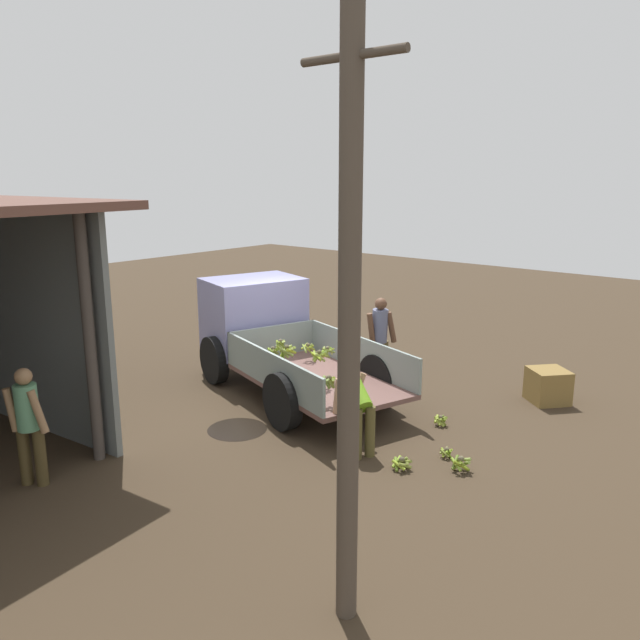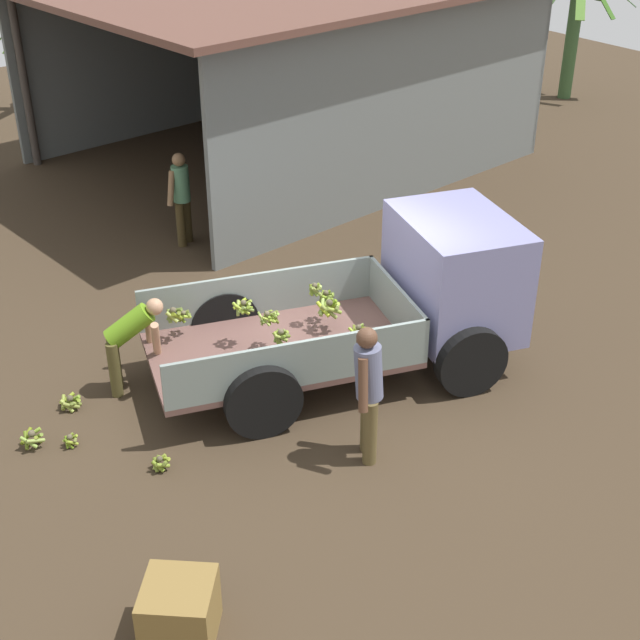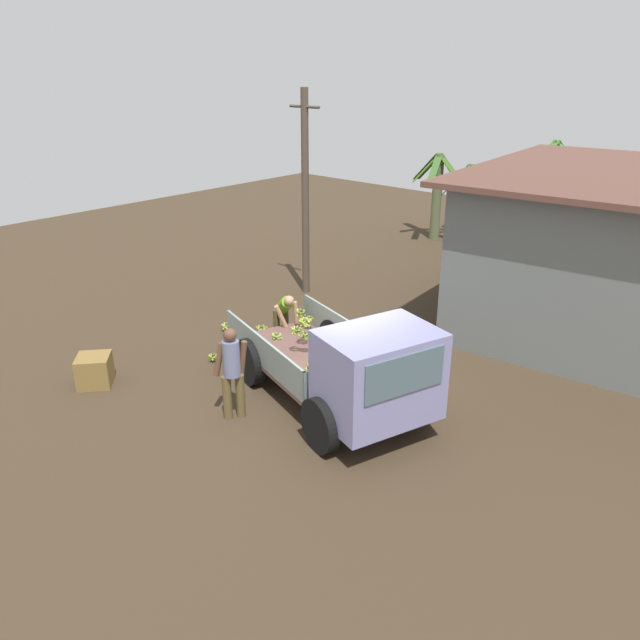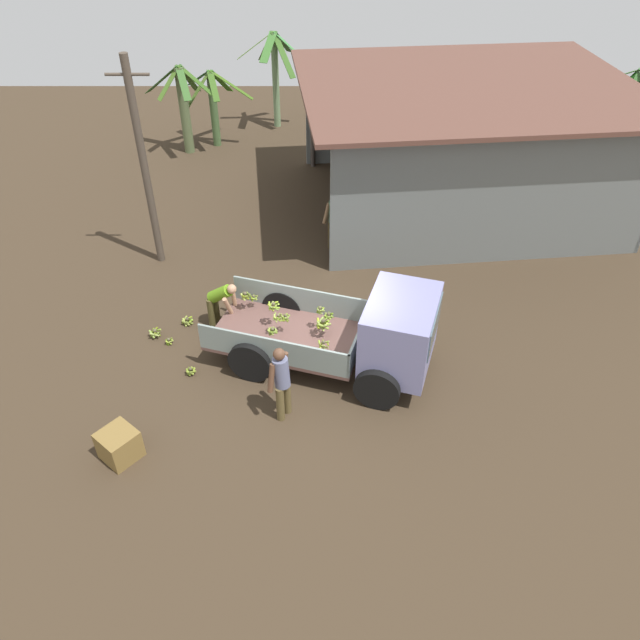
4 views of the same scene
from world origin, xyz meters
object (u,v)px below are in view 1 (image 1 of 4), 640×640
person_worker_loading (356,403)px  banana_bunch_on_ground_0 (461,463)px  banana_bunch_on_ground_3 (446,452)px  cargo_truck (267,330)px  wooden_crate_0 (548,386)px  utility_pole (349,331)px  person_foreground_visitor (380,336)px  person_bystander_near_shed (28,421)px  banana_bunch_on_ground_2 (402,463)px  banana_bunch_on_ground_1 (441,420)px

person_worker_loading → banana_bunch_on_ground_0: person_worker_loading is taller
banana_bunch_on_ground_3 → banana_bunch_on_ground_0: bearing=145.1°
cargo_truck → wooden_crate_0: bearing=-136.6°
utility_pole → wooden_crate_0: bearing=-84.8°
person_worker_loading → wooden_crate_0: size_ratio=2.02×
person_foreground_visitor → person_bystander_near_shed: (1.09, 6.24, -0.05)m
banana_bunch_on_ground_0 → banana_bunch_on_ground_2: 0.80m
banana_bunch_on_ground_2 → wooden_crate_0: 3.90m
person_bystander_near_shed → cargo_truck: bearing=154.8°
cargo_truck → banana_bunch_on_ground_3: size_ratio=25.31×
cargo_truck → banana_bunch_on_ground_0: size_ratio=16.79×
banana_bunch_on_ground_0 → banana_bunch_on_ground_3: 0.43m
banana_bunch_on_ground_3 → person_worker_loading: bearing=30.0°
person_worker_loading → banana_bunch_on_ground_3: size_ratio=6.36×
utility_pole → person_bystander_near_shed: utility_pole is taller
cargo_truck → person_foreground_visitor: cargo_truck is taller
banana_bunch_on_ground_3 → wooden_crate_0: bearing=-94.8°
wooden_crate_0 → cargo_truck: bearing=26.1°
banana_bunch_on_ground_0 → banana_bunch_on_ground_1: 1.58m
banana_bunch_on_ground_1 → banana_bunch_on_ground_0: bearing=129.1°
person_foreground_visitor → utility_pole: bearing=-26.5°
banana_bunch_on_ground_3 → wooden_crate_0: wooden_crate_0 is taller
person_bystander_near_shed → banana_bunch_on_ground_3: size_ratio=8.06×
wooden_crate_0 → person_bystander_near_shed: bearing=61.3°
person_worker_loading → banana_bunch_on_ground_3: (-1.12, -0.64, -0.65)m
banana_bunch_on_ground_1 → wooden_crate_0: wooden_crate_0 is taller
person_worker_loading → banana_bunch_on_ground_1: person_worker_loading is taller
wooden_crate_0 → banana_bunch_on_ground_1: bearing=67.3°
person_foreground_visitor → banana_bunch_on_ground_1: person_foreground_visitor is taller
person_worker_loading → banana_bunch_on_ground_3: 1.44m
person_foreground_visitor → banana_bunch_on_ground_1: bearing=1.6°
person_bystander_near_shed → utility_pole: bearing=65.3°
person_worker_loading → banana_bunch_on_ground_3: bearing=-125.2°
banana_bunch_on_ground_2 → banana_bunch_on_ground_3: banana_bunch_on_ground_2 is taller
banana_bunch_on_ground_0 → wooden_crate_0: bearing=-88.5°
person_foreground_visitor → person_worker_loading: 3.16m
person_bystander_near_shed → banana_bunch_on_ground_3: (-3.72, -4.12, -0.78)m
banana_bunch_on_ground_1 → banana_bunch_on_ground_3: bearing=123.2°
utility_pole → person_worker_loading: size_ratio=4.20×
person_bystander_near_shed → banana_bunch_on_ground_3: 5.60m
person_foreground_visitor → person_worker_loading: bearing=-29.9°
person_worker_loading → banana_bunch_on_ground_2: size_ratio=4.47×
banana_bunch_on_ground_1 → banana_bunch_on_ground_2: (-0.35, 1.69, -0.00)m
banana_bunch_on_ground_0 → banana_bunch_on_ground_1: size_ratio=1.26×
utility_pole → banana_bunch_on_ground_0: bearing=-80.9°
cargo_truck → banana_bunch_on_ground_2: size_ratio=17.77×
wooden_crate_0 → person_worker_loading: bearing=69.9°
person_bystander_near_shed → banana_bunch_on_ground_0: (-4.07, -3.87, -0.74)m
banana_bunch_on_ground_1 → person_worker_loading: bearing=73.7°
cargo_truck → wooden_crate_0: (-4.66, -2.28, -0.71)m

